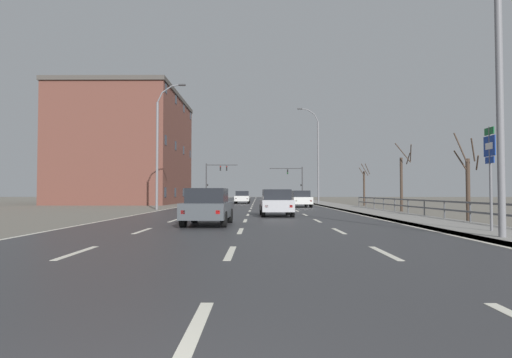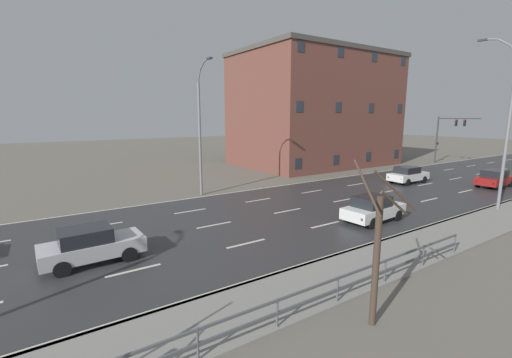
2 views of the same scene
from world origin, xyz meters
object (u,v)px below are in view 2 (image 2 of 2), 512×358
(street_lamp_left_bank, at_px, (200,131))
(car_near_right, at_px, (495,178))
(car_mid_centre, at_px, (91,245))
(street_lamp_midground, at_px, (506,127))
(car_distant, at_px, (373,209))
(traffic_signal_left, at_px, (447,131))
(car_near_left, at_px, (408,175))
(brick_building, at_px, (314,110))

(street_lamp_left_bank, bearing_deg, car_near_right, 63.37)
(car_mid_centre, bearing_deg, street_lamp_midground, 74.76)
(car_distant, bearing_deg, street_lamp_left_bank, -158.72)
(traffic_signal_left, bearing_deg, car_near_left, -72.08)
(street_lamp_midground, height_order, street_lamp_left_bank, street_lamp_midground)
(street_lamp_midground, bearing_deg, street_lamp_left_bank, -135.68)
(car_near_left, xyz_separation_m, brick_building, (-14.93, 1.82, 6.19))
(street_lamp_left_bank, distance_m, car_mid_centre, 13.74)
(traffic_signal_left, relative_size, car_near_left, 1.49)
(traffic_signal_left, xyz_separation_m, car_near_right, (10.65, -11.66, -3.43))
(street_lamp_midground, relative_size, car_near_right, 2.72)
(car_near_left, bearing_deg, car_near_right, 42.04)
(street_lamp_left_bank, relative_size, car_mid_centre, 2.48)
(car_near_right, distance_m, brick_building, 21.41)
(traffic_signal_left, distance_m, car_near_left, 17.51)
(car_near_left, bearing_deg, street_lamp_midground, -21.53)
(car_mid_centre, relative_size, brick_building, 0.22)
(car_near_left, height_order, brick_building, brick_building)
(traffic_signal_left, bearing_deg, street_lamp_midground, -54.82)
(street_lamp_left_bank, relative_size, brick_building, 0.53)
(street_lamp_midground, relative_size, street_lamp_left_bank, 1.09)
(car_distant, distance_m, car_near_right, 17.35)
(traffic_signal_left, bearing_deg, street_lamp_left_bank, -91.36)
(car_near_right, bearing_deg, car_mid_centre, -95.33)
(car_mid_centre, bearing_deg, car_distant, 77.36)
(street_lamp_midground, height_order, traffic_signal_left, street_lamp_midground)
(car_near_left, xyz_separation_m, car_mid_centre, (3.03, -27.53, 0.00))
(car_mid_centre, bearing_deg, traffic_signal_left, 99.06)
(traffic_signal_left, xyz_separation_m, car_mid_centre, (8.31, -43.88, -3.43))
(car_mid_centre, bearing_deg, brick_building, 119.79)
(street_lamp_left_bank, height_order, car_mid_centre, street_lamp_left_bank)
(street_lamp_midground, distance_m, street_lamp_left_bank, 20.83)
(street_lamp_midground, xyz_separation_m, traffic_signal_left, (-14.08, 19.97, -1.27))
(street_lamp_left_bank, xyz_separation_m, traffic_signal_left, (0.82, 34.53, -0.81))
(street_lamp_left_bank, relative_size, traffic_signal_left, 1.67)
(car_distant, bearing_deg, brick_building, 141.79)
(car_near_left, bearing_deg, car_distant, -64.05)
(street_lamp_midground, height_order, car_near_left, street_lamp_midground)
(car_distant, bearing_deg, car_mid_centre, -104.40)
(car_distant, height_order, car_mid_centre, same)
(brick_building, bearing_deg, car_near_left, -6.95)
(car_near_right, height_order, brick_building, brick_building)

